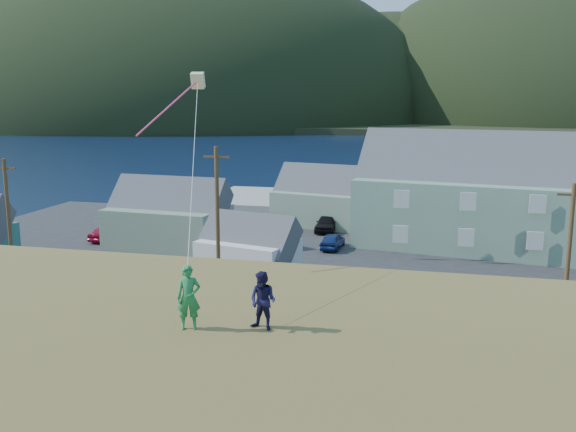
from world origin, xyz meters
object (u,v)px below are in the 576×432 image
object	(u,v)px
shed_white	(248,248)
shed_palegreen_far	(330,198)
kite_flyer_navy	(263,301)
wharf	(320,202)
lodge	(569,199)
shed_palegreen_near	(168,216)
kite_flyer_green	(189,297)

from	to	relation	value
shed_white	shed_palegreen_far	bearing A→B (deg)	96.26
shed_white	kite_flyer_navy	bearing A→B (deg)	-58.26
wharf	kite_flyer_navy	bearing A→B (deg)	-80.75
lodge	shed_palegreen_far	xyz separation A→B (m)	(-20.71, 7.33, -1.82)
shed_palegreen_far	lodge	bearing A→B (deg)	-7.52
shed_palegreen_far	shed_palegreen_near	bearing A→B (deg)	-121.96
lodge	shed_palegreen_far	size ratio (longest dim) A/B	2.95
lodge	kite_flyer_navy	bearing A→B (deg)	-100.30
shed_white	kite_flyer_green	distance (m)	30.07
kite_flyer_green	lodge	bearing A→B (deg)	47.48
shed_palegreen_near	kite_flyer_navy	distance (m)	40.01
wharf	lodge	world-z (taller)	lodge
wharf	shed_white	bearing A→B (deg)	-89.00
shed_palegreen_near	shed_palegreen_far	xyz separation A→B (m)	(11.87, 12.31, 0.06)
lodge	kite_flyer_green	distance (m)	43.77
shed_white	shed_palegreen_near	bearing A→B (deg)	156.82
wharf	kite_flyer_green	xyz separation A→B (m)	(7.79, -59.26, 7.57)
kite_flyer_green	kite_flyer_navy	size ratio (longest dim) A/B	1.11
shed_palegreen_near	shed_white	distance (m)	11.63
wharf	kite_flyer_navy	distance (m)	60.10
wharf	kite_flyer_navy	world-z (taller)	kite_flyer_navy
lodge	shed_palegreen_near	xyz separation A→B (m)	(-32.57, -4.98, -1.88)
wharf	kite_flyer_green	bearing A→B (deg)	-82.51
wharf	lodge	bearing A→B (deg)	-38.08
wharf	kite_flyer_green	distance (m)	60.24
shed_palegreen_far	kite_flyer_navy	world-z (taller)	kite_flyer_navy
shed_white	kite_flyer_green	size ratio (longest dim) A/B	4.80
shed_white	kite_flyer_navy	world-z (taller)	kite_flyer_navy
lodge	shed_palegreen_near	size ratio (longest dim) A/B	3.36
shed_white	kite_flyer_navy	distance (m)	30.17
wharf	shed_palegreen_far	bearing A→B (deg)	-74.56
shed_palegreen_near	shed_white	bearing A→B (deg)	-32.45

